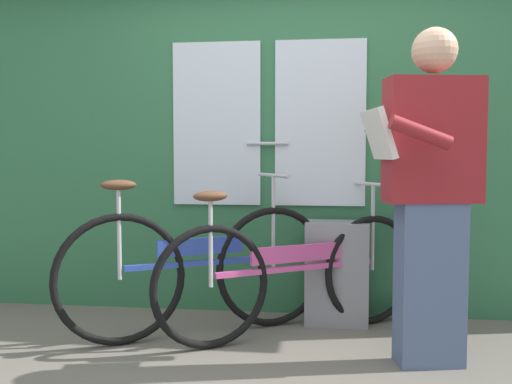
% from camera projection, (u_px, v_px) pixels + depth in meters
% --- Properties ---
extents(train_door_wall, '(5.04, 0.28, 2.27)m').
position_uv_depth(train_door_wall, '(297.00, 140.00, 3.85)').
color(train_door_wall, '#2D6B42').
rests_on(train_door_wall, ground_plane).
extents(bicycle_near_door, '(1.51, 0.89, 0.97)m').
position_uv_depth(bicycle_near_door, '(200.00, 269.00, 3.40)').
color(bicycle_near_door, black).
rests_on(bicycle_near_door, ground_plane).
extents(bicycle_leaning_behind, '(1.55, 1.00, 0.91)m').
position_uv_depth(bicycle_leaning_behind, '(296.00, 274.00, 3.39)').
color(bicycle_leaning_behind, black).
rests_on(bicycle_leaning_behind, ground_plane).
extents(passenger_reading_newspaper, '(0.61, 0.55, 1.72)m').
position_uv_depth(passenger_reading_newspaper, '(430.00, 189.00, 2.89)').
color(passenger_reading_newspaper, slate).
rests_on(passenger_reading_newspaper, ground_plane).
extents(trash_bin_by_wall, '(0.40, 0.28, 0.66)m').
position_uv_depth(trash_bin_by_wall, '(336.00, 272.00, 3.66)').
color(trash_bin_by_wall, gray).
rests_on(trash_bin_by_wall, ground_plane).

